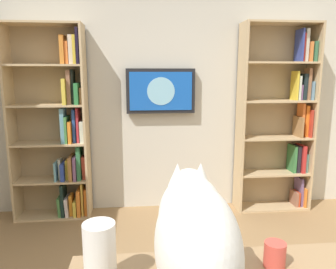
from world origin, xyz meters
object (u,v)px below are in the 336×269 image
at_px(bookshelf_left, 282,119).
at_px(paper_towel_roll, 100,254).
at_px(bookshelf_right, 59,130).
at_px(cat, 195,235).
at_px(wall_mounted_tv, 161,91).
at_px(coffee_mug, 275,255).

xyz_separation_m(bookshelf_left, paper_towel_roll, (1.70, 2.32, -0.12)).
xyz_separation_m(bookshelf_right, cat, (-0.97, 2.39, 0.06)).
relative_size(bookshelf_left, wall_mounted_tv, 2.77).
bearing_deg(coffee_mug, bookshelf_left, -115.06).
xyz_separation_m(bookshelf_left, bookshelf_right, (2.36, 0.01, -0.08)).
bearing_deg(cat, bookshelf_left, -120.08).
bearing_deg(paper_towel_roll, bookshelf_left, -126.23).
xyz_separation_m(wall_mounted_tv, cat, (0.07, 2.48, -0.33)).
relative_size(wall_mounted_tv, paper_towel_roll, 3.28).
distance_m(bookshelf_right, coffee_mug, 2.62).
distance_m(bookshelf_right, wall_mounted_tv, 1.12).
height_order(cat, paper_towel_roll, cat).
bearing_deg(wall_mounted_tv, cat, 88.27).
bearing_deg(bookshelf_right, cat, 112.12).
distance_m(bookshelf_left, bookshelf_right, 2.36).
bearing_deg(coffee_mug, paper_towel_roll, 3.70).
relative_size(wall_mounted_tv, cat, 1.25).
relative_size(bookshelf_left, cat, 3.47).
height_order(bookshelf_right, paper_towel_roll, bookshelf_right).
relative_size(bookshelf_right, coffee_mug, 20.52).
height_order(bookshelf_left, wall_mounted_tv, bookshelf_left).
relative_size(cat, paper_towel_roll, 2.61).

